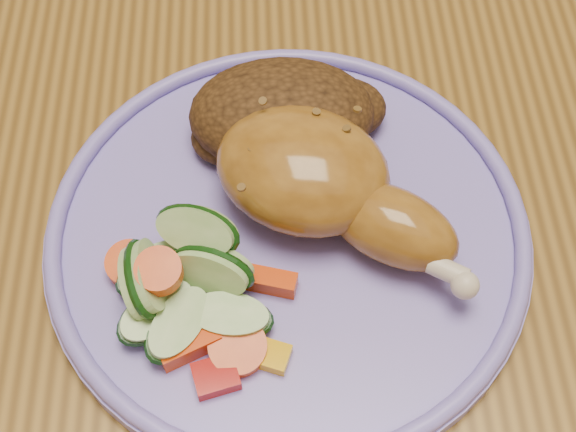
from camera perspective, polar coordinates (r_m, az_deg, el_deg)
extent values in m
plane|color=brown|center=(1.22, 2.63, -14.40)|extent=(4.00, 4.00, 0.00)
cube|color=brown|center=(0.57, 5.49, 8.96)|extent=(0.90, 1.40, 0.04)
cylinder|color=#4C2D16|center=(1.22, -6.68, 5.31)|extent=(0.04, 0.04, 0.41)
cylinder|color=#4C2D16|center=(1.24, 10.26, 5.80)|extent=(0.04, 0.04, 0.41)
cylinder|color=#8072D8|center=(0.47, 0.00, -1.38)|extent=(0.28, 0.28, 0.01)
torus|color=#8072D8|center=(0.46, 0.00, -0.67)|extent=(0.28, 0.28, 0.01)
ellipsoid|color=#9D6821|center=(0.45, 1.04, 3.32)|extent=(0.13, 0.12, 0.05)
ellipsoid|color=#9D6821|center=(0.45, 7.40, -0.68)|extent=(0.09, 0.08, 0.04)
sphere|color=beige|center=(0.43, 12.48, -4.83)|extent=(0.02, 0.02, 0.02)
ellipsoid|color=#452A11|center=(0.49, -0.44, 7.26)|extent=(0.11, 0.08, 0.05)
ellipsoid|color=#452A11|center=(0.50, 3.81, 7.62)|extent=(0.06, 0.04, 0.03)
ellipsoid|color=#452A11|center=(0.49, -4.22, 5.63)|extent=(0.05, 0.04, 0.02)
cube|color=#A50A05|center=(0.42, -5.15, -11.29)|extent=(0.03, 0.02, 0.01)
cube|color=#E5A507|center=(0.42, -1.18, -9.91)|extent=(0.02, 0.02, 0.01)
cylinder|color=#F04708|center=(0.45, -11.15, -3.43)|extent=(0.03, 0.03, 0.02)
cube|color=#F04708|center=(0.44, -1.26, -4.67)|extent=(0.03, 0.02, 0.01)
cube|color=#F04708|center=(0.43, -7.02, -9.14)|extent=(0.04, 0.03, 0.01)
cylinder|color=#F04708|center=(0.43, -3.59, -9.33)|extent=(0.03, 0.03, 0.02)
cylinder|color=#F04708|center=(0.42, -9.17, -3.89)|extent=(0.02, 0.03, 0.01)
cylinder|color=#F04708|center=(0.45, -11.03, -3.49)|extent=(0.03, 0.03, 0.02)
cylinder|color=#B4D58A|center=(0.43, -7.86, -7.69)|extent=(0.06, 0.06, 0.02)
cylinder|color=#B4D58A|center=(0.45, -9.35, -3.79)|extent=(0.06, 0.06, 0.02)
cylinder|color=#B4D58A|center=(0.43, -6.44, -1.00)|extent=(0.06, 0.05, 0.04)
cylinder|color=#B4D58A|center=(0.43, -4.21, -7.19)|extent=(0.05, 0.05, 0.02)
cylinder|color=#B4D58A|center=(0.43, -5.41, -3.71)|extent=(0.05, 0.04, 0.05)
cylinder|color=#B4D58A|center=(0.43, -10.30, -4.39)|extent=(0.04, 0.05, 0.04)
cylinder|color=#B4D58A|center=(0.43, -9.33, -6.80)|extent=(0.06, 0.06, 0.02)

